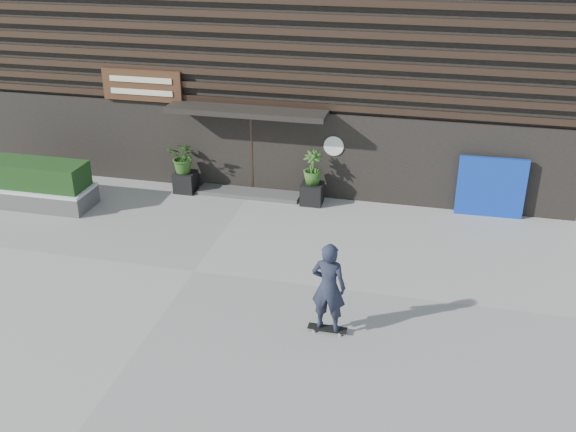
% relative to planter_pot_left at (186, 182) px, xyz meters
% --- Properties ---
extents(ground, '(80.00, 80.00, 0.00)m').
position_rel_planter_pot_left_xyz_m(ground, '(1.90, -4.40, -0.30)').
color(ground, '#9C9A94').
rests_on(ground, ground).
extents(entrance_step, '(3.00, 0.80, 0.12)m').
position_rel_planter_pot_left_xyz_m(entrance_step, '(1.90, 0.20, -0.24)').
color(entrance_step, '#454543').
rests_on(entrance_step, ground).
extents(planter_pot_left, '(0.60, 0.60, 0.60)m').
position_rel_planter_pot_left_xyz_m(planter_pot_left, '(0.00, 0.00, 0.00)').
color(planter_pot_left, black).
rests_on(planter_pot_left, ground).
extents(bamboo_left, '(0.86, 0.75, 0.96)m').
position_rel_planter_pot_left_xyz_m(bamboo_left, '(0.00, 0.00, 0.78)').
color(bamboo_left, '#2D591E').
rests_on(bamboo_left, planter_pot_left).
extents(planter_pot_right, '(0.60, 0.60, 0.60)m').
position_rel_planter_pot_left_xyz_m(planter_pot_right, '(3.80, 0.00, 0.00)').
color(planter_pot_right, black).
rests_on(planter_pot_right, ground).
extents(bamboo_right, '(0.54, 0.54, 0.96)m').
position_rel_planter_pot_left_xyz_m(bamboo_right, '(3.80, 0.00, 0.78)').
color(bamboo_right, '#2D591E').
rests_on(bamboo_right, planter_pot_right).
extents(raised_bed, '(3.50, 1.20, 0.50)m').
position_rel_planter_pot_left_xyz_m(raised_bed, '(-3.88, -1.85, -0.05)').
color(raised_bed, '#4A4A48').
rests_on(raised_bed, ground).
extents(snow_layer, '(3.50, 1.20, 0.08)m').
position_rel_planter_pot_left_xyz_m(snow_layer, '(-3.88, -1.85, 0.24)').
color(snow_layer, silver).
rests_on(snow_layer, raised_bed).
extents(hedge, '(3.30, 1.00, 0.70)m').
position_rel_planter_pot_left_xyz_m(hedge, '(-3.88, -1.85, 0.63)').
color(hedge, '#153513').
rests_on(hedge, snow_layer).
extents(blue_tarp, '(1.79, 0.16, 1.68)m').
position_rel_planter_pot_left_xyz_m(blue_tarp, '(8.63, 0.30, 0.54)').
color(blue_tarp, '#0D30AA').
rests_on(blue_tarp, ground).
extents(building, '(18.00, 11.00, 8.00)m').
position_rel_planter_pot_left_xyz_m(building, '(1.90, 5.56, 3.69)').
color(building, black).
rests_on(building, ground).
extents(skateboarder, '(0.78, 0.52, 1.97)m').
position_rel_planter_pot_left_xyz_m(skateboarder, '(5.34, -6.05, 0.73)').
color(skateboarder, black).
rests_on(skateboarder, ground).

